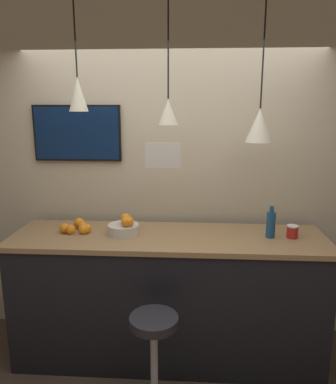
# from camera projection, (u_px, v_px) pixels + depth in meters

# --- Properties ---
(back_wall) EXTENTS (8.00, 0.06, 2.90)m
(back_wall) POSITION_uv_depth(u_px,v_px,m) (171.00, 176.00, 3.28)
(back_wall) COLOR beige
(back_wall) RESTS_ON ground_plane
(service_counter) EXTENTS (2.46, 0.68, 1.06)m
(service_counter) POSITION_uv_depth(u_px,v_px,m) (168.00, 297.00, 3.05)
(service_counter) COLOR black
(service_counter) RESTS_ON ground_plane
(bar_stool) EXTENTS (0.38, 0.38, 0.72)m
(bar_stool) POSITION_uv_depth(u_px,v_px,m) (154.00, 351.00, 2.47)
(bar_stool) COLOR #B7B7BC
(bar_stool) RESTS_ON ground_plane
(fruit_bowl) EXTENTS (0.24, 0.24, 0.16)m
(fruit_bowl) POSITION_uv_depth(u_px,v_px,m) (125.00, 227.00, 2.94)
(fruit_bowl) COLOR beige
(fruit_bowl) RESTS_ON service_counter
(orange_pile) EXTENTS (0.25, 0.23, 0.09)m
(orange_pile) POSITION_uv_depth(u_px,v_px,m) (77.00, 227.00, 3.01)
(orange_pile) COLOR orange
(orange_pile) RESTS_ON service_counter
(juice_bottle) EXTENTS (0.07, 0.07, 0.25)m
(juice_bottle) POSITION_uv_depth(u_px,v_px,m) (271.00, 224.00, 2.87)
(juice_bottle) COLOR navy
(juice_bottle) RESTS_ON service_counter
(spread_jar) EXTENTS (0.09, 0.09, 0.10)m
(spread_jar) POSITION_uv_depth(u_px,v_px,m) (292.00, 232.00, 2.87)
(spread_jar) COLOR red
(spread_jar) RESTS_ON service_counter
(pendant_lamp_left) EXTENTS (0.14, 0.14, 0.79)m
(pendant_lamp_left) POSITION_uv_depth(u_px,v_px,m) (78.00, 94.00, 2.75)
(pendant_lamp_left) COLOR black
(pendant_lamp_middle) EXTENTS (0.15, 0.15, 0.89)m
(pendant_lamp_middle) POSITION_uv_depth(u_px,v_px,m) (168.00, 111.00, 2.74)
(pendant_lamp_middle) COLOR black
(pendant_lamp_right) EXTENTS (0.20, 0.20, 1.01)m
(pendant_lamp_right) POSITION_uv_depth(u_px,v_px,m) (259.00, 125.00, 2.72)
(pendant_lamp_right) COLOR black
(mounted_tv) EXTENTS (0.75, 0.04, 0.47)m
(mounted_tv) POSITION_uv_depth(u_px,v_px,m) (77.00, 133.00, 3.20)
(mounted_tv) COLOR black
(hanging_menu_board) EXTENTS (0.24, 0.01, 0.17)m
(hanging_menu_board) POSITION_uv_depth(u_px,v_px,m) (163.00, 155.00, 2.53)
(hanging_menu_board) COLOR silver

